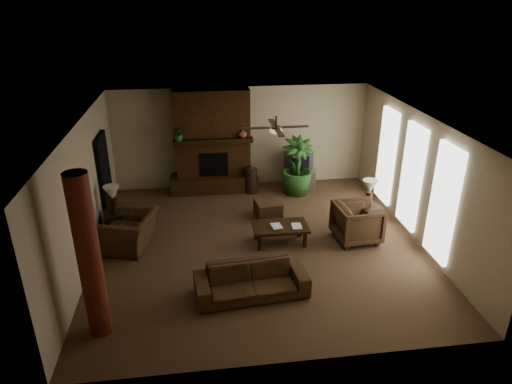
{
  "coord_description": "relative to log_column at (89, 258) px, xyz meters",
  "views": [
    {
      "loc": [
        -1.22,
        -8.65,
        5.15
      ],
      "look_at": [
        0.0,
        0.4,
        1.1
      ],
      "focal_mm": 32.07,
      "sensor_mm": 36.0,
      "label": 1
    }
  ],
  "objects": [
    {
      "name": "armchair_right",
      "position": [
        5.15,
        2.35,
        -0.92
      ],
      "size": [
        0.95,
        1.0,
        0.96
      ],
      "primitive_type": "imported",
      "rotation": [
        0.0,
        0.0,
        1.66
      ],
      "color": "#49331F",
      "rests_on": "ground"
    },
    {
      "name": "windows",
      "position": [
        6.4,
        2.6,
        -0.05
      ],
      "size": [
        0.08,
        3.65,
        2.35
      ],
      "color": "white",
      "rests_on": "ground"
    },
    {
      "name": "book_b",
      "position": [
        3.67,
        2.34,
        -0.82
      ],
      "size": [
        0.21,
        0.04,
        0.29
      ],
      "primitive_type": "imported",
      "rotation": [
        0.0,
        0.0,
        -0.07
      ],
      "color": "#999999",
      "rests_on": "coffee_table"
    },
    {
      "name": "log_column",
      "position": [
        0.0,
        0.0,
        0.0
      ],
      "size": [
        0.36,
        0.36,
        2.8
      ],
      "primitive_type": "cylinder",
      "color": "maroon",
      "rests_on": "ground"
    },
    {
      "name": "mantel_vase",
      "position": [
        2.94,
        5.35,
        0.27
      ],
      "size": [
        0.26,
        0.27,
        0.22
      ],
      "primitive_type": "imported",
      "rotation": [
        0.0,
        0.0,
        -0.22
      ],
      "color": "brown",
      "rests_on": "fireplace"
    },
    {
      "name": "room_shell",
      "position": [
        2.95,
        2.4,
        0.0
      ],
      "size": [
        7.0,
        7.0,
        7.0
      ],
      "color": "brown",
      "rests_on": "ground"
    },
    {
      "name": "tv_stand",
      "position": [
        4.59,
        5.55,
        -1.15
      ],
      "size": [
        0.93,
        0.65,
        0.5
      ],
      "primitive_type": "cube",
      "rotation": [
        0.0,
        0.0,
        -0.19
      ],
      "color": "#BBBBBD",
      "rests_on": "ground"
    },
    {
      "name": "side_table_right",
      "position": [
        5.6,
        2.9,
        -1.12
      ],
      "size": [
        0.66,
        0.66,
        0.55
      ],
      "primitive_type": "cube",
      "rotation": [
        0.0,
        0.0,
        0.44
      ],
      "color": "black",
      "rests_on": "ground"
    },
    {
      "name": "doorway",
      "position": [
        -0.49,
        4.2,
        -0.35
      ],
      "size": [
        0.1,
        1.0,
        2.1
      ],
      "primitive_type": "cube",
      "color": "black",
      "rests_on": "ground"
    },
    {
      "name": "lamp_left",
      "position": [
        -0.2,
        3.31,
        -0.4
      ],
      "size": [
        0.42,
        0.42,
        0.65
      ],
      "color": "black",
      "rests_on": "side_table_left"
    },
    {
      "name": "ceiling_fan",
      "position": [
        3.35,
        2.7,
        1.13
      ],
      "size": [
        1.35,
        1.35,
        0.37
      ],
      "color": "black",
      "rests_on": "ceiling"
    },
    {
      "name": "sofa",
      "position": [
        2.58,
        0.66,
        -1.0
      ],
      "size": [
        2.09,
        0.79,
        0.8
      ],
      "primitive_type": "imported",
      "rotation": [
        0.0,
        0.0,
        0.09
      ],
      "color": "#49331F",
      "rests_on": "ground"
    },
    {
      "name": "fireplace",
      "position": [
        2.15,
        5.62,
        -0.24
      ],
      "size": [
        2.4,
        0.7,
        2.8
      ],
      "color": "#4A2C13",
      "rests_on": "ground"
    },
    {
      "name": "mantel_plant",
      "position": [
        1.27,
        5.32,
        0.32
      ],
      "size": [
        0.5,
        0.52,
        0.33
      ],
      "primitive_type": "imported",
      "rotation": [
        0.0,
        0.0,
        0.34
      ],
      "color": "#2C5A24",
      "rests_on": "fireplace"
    },
    {
      "name": "side_table_left",
      "position": [
        -0.2,
        3.34,
        -1.12
      ],
      "size": [
        0.61,
        0.61,
        0.55
      ],
      "primitive_type": "cube",
      "rotation": [
        0.0,
        0.0,
        0.25
      ],
      "color": "black",
      "rests_on": "ground"
    },
    {
      "name": "floor_plant",
      "position": [
        4.38,
        5.05,
        -0.96
      ],
      "size": [
        1.19,
        1.72,
        0.88
      ],
      "primitive_type": "imported",
      "rotation": [
        0.0,
        0.0,
        0.21
      ],
      "color": "#2C5A24",
      "rests_on": "ground"
    },
    {
      "name": "lamp_right",
      "position": [
        5.59,
        2.88,
        -0.4
      ],
      "size": [
        0.43,
        0.43,
        0.65
      ],
      "color": "black",
      "rests_on": "side_table_right"
    },
    {
      "name": "tv",
      "position": [
        4.53,
        5.54,
        -0.64
      ],
      "size": [
        0.75,
        0.67,
        0.52
      ],
      "color": "#37373A",
      "rests_on": "tv_stand"
    },
    {
      "name": "floor_vase",
      "position": [
        3.14,
        5.27,
        -0.97
      ],
      "size": [
        0.34,
        0.34,
        0.77
      ],
      "color": "black",
      "rests_on": "ground"
    },
    {
      "name": "coffee_table",
      "position": [
        3.44,
        2.43,
        -1.03
      ],
      "size": [
        1.2,
        0.7,
        0.43
      ],
      "color": "black",
      "rests_on": "ground"
    },
    {
      "name": "book_a",
      "position": [
        3.24,
        2.37,
        -0.83
      ],
      "size": [
        0.22,
        0.06,
        0.29
      ],
      "primitive_type": "imported",
      "rotation": [
        0.0,
        0.0,
        0.14
      ],
      "color": "#999999",
      "rests_on": "coffee_table"
    },
    {
      "name": "armchair_left",
      "position": [
        0.17,
        2.71,
        -0.89
      ],
      "size": [
        1.05,
        1.33,
        1.02
      ],
      "primitive_type": "imported",
      "rotation": [
        0.0,
        0.0,
        -1.84
      ],
      "color": "#49331F",
      "rests_on": "ground"
    },
    {
      "name": "ottoman",
      "position": [
        3.38,
        3.75,
        -1.2
      ],
      "size": [
        0.67,
        0.67,
        0.4
      ],
      "primitive_type": "cube",
      "rotation": [
        0.0,
        0.0,
        0.12
      ],
      "color": "#49331F",
      "rests_on": "ground"
    }
  ]
}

